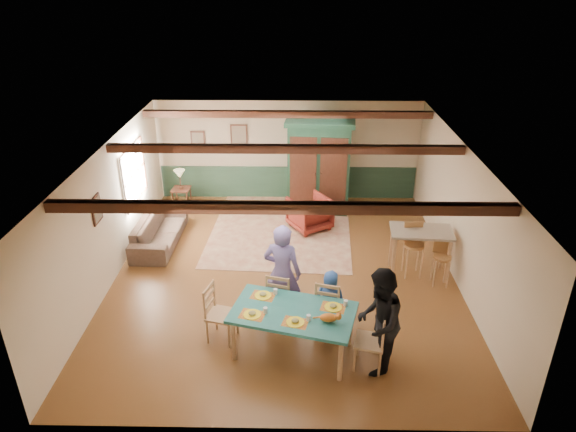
{
  "coord_description": "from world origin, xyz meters",
  "views": [
    {
      "loc": [
        0.23,
        -9.13,
        5.8
      ],
      "look_at": [
        0.06,
        0.41,
        1.15
      ],
      "focal_mm": 32.0,
      "sensor_mm": 36.0,
      "label": 1
    }
  ],
  "objects_px": {
    "sofa": "(159,231)",
    "counter_table": "(419,252)",
    "table_lamp": "(180,179)",
    "bar_stool_right": "(441,262)",
    "dining_chair_far_left": "(281,295)",
    "dining_chair_end_left": "(222,314)",
    "dining_chair_far_right": "(329,303)",
    "dining_chair_end_right": "(370,340)",
    "cat": "(329,317)",
    "armchair": "(310,213)",
    "dining_table": "(293,332)",
    "armoire": "(319,168)",
    "person_child": "(330,299)",
    "person_woman": "(379,322)",
    "end_table": "(182,198)",
    "person_man": "(282,273)",
    "bar_stool_left": "(413,251)"
  },
  "relations": [
    {
      "from": "sofa",
      "to": "counter_table",
      "type": "relative_size",
      "value": 1.76
    },
    {
      "from": "table_lamp",
      "to": "bar_stool_right",
      "type": "height_order",
      "value": "table_lamp"
    },
    {
      "from": "dining_chair_far_left",
      "to": "dining_chair_end_left",
      "type": "distance_m",
      "value": 1.13
    },
    {
      "from": "dining_chair_far_right",
      "to": "dining_chair_end_left",
      "type": "height_order",
      "value": "same"
    },
    {
      "from": "dining_chair_end_right",
      "to": "cat",
      "type": "bearing_deg",
      "value": -80.54
    },
    {
      "from": "armchair",
      "to": "bar_stool_right",
      "type": "height_order",
      "value": "bar_stool_right"
    },
    {
      "from": "dining_chair_end_right",
      "to": "dining_chair_far_right",
      "type": "bearing_deg",
      "value": -133.83
    },
    {
      "from": "dining_table",
      "to": "armoire",
      "type": "xyz_separation_m",
      "value": [
        0.61,
        5.52,
        0.8
      ]
    },
    {
      "from": "dining_chair_far_left",
      "to": "cat",
      "type": "relative_size",
      "value": 2.64
    },
    {
      "from": "dining_chair_far_left",
      "to": "person_child",
      "type": "distance_m",
      "value": 0.88
    },
    {
      "from": "counter_table",
      "to": "bar_stool_right",
      "type": "xyz_separation_m",
      "value": [
        0.37,
        -0.38,
        -0.01
      ]
    },
    {
      "from": "dining_table",
      "to": "dining_chair_far_right",
      "type": "bearing_deg",
      "value": 46.13
    },
    {
      "from": "dining_chair_end_right",
      "to": "cat",
      "type": "xyz_separation_m",
      "value": [
        -0.66,
        0.06,
        0.4
      ]
    },
    {
      "from": "dining_chair_end_right",
      "to": "person_woman",
      "type": "height_order",
      "value": "person_woman"
    },
    {
      "from": "end_table",
      "to": "dining_chair_end_right",
      "type": "bearing_deg",
      "value": -54.78
    },
    {
      "from": "dining_chair_end_right",
      "to": "person_child",
      "type": "distance_m",
      "value": 1.2
    },
    {
      "from": "dining_table",
      "to": "end_table",
      "type": "height_order",
      "value": "dining_table"
    },
    {
      "from": "table_lamp",
      "to": "counter_table",
      "type": "height_order",
      "value": "table_lamp"
    },
    {
      "from": "person_man",
      "to": "cat",
      "type": "height_order",
      "value": "person_man"
    },
    {
      "from": "dining_table",
      "to": "dining_chair_end_right",
      "type": "bearing_deg",
      "value": -14.82
    },
    {
      "from": "person_man",
      "to": "bar_stool_left",
      "type": "bearing_deg",
      "value": -136.17
    },
    {
      "from": "dining_chair_far_right",
      "to": "person_woman",
      "type": "bearing_deg",
      "value": 139.73
    },
    {
      "from": "dining_table",
      "to": "bar_stool_left",
      "type": "bearing_deg",
      "value": 44.73
    },
    {
      "from": "bar_stool_right",
      "to": "dining_chair_end_left",
      "type": "bearing_deg",
      "value": -152.53
    },
    {
      "from": "person_man",
      "to": "armoire",
      "type": "distance_m",
      "value": 4.64
    },
    {
      "from": "end_table",
      "to": "cat",
      "type": "bearing_deg",
      "value": -58.98
    },
    {
      "from": "armchair",
      "to": "counter_table",
      "type": "distance_m",
      "value": 3.02
    },
    {
      "from": "person_child",
      "to": "end_table",
      "type": "relative_size",
      "value": 1.96
    },
    {
      "from": "sofa",
      "to": "end_table",
      "type": "height_order",
      "value": "sofa"
    },
    {
      "from": "sofa",
      "to": "cat",
      "type": "bearing_deg",
      "value": -135.74
    },
    {
      "from": "sofa",
      "to": "table_lamp",
      "type": "bearing_deg",
      "value": -2.25
    },
    {
      "from": "dining_chair_end_left",
      "to": "bar_stool_right",
      "type": "relative_size",
      "value": 1.03
    },
    {
      "from": "person_man",
      "to": "person_woman",
      "type": "bearing_deg",
      "value": 154.13
    },
    {
      "from": "cat",
      "to": "end_table",
      "type": "bearing_deg",
      "value": 135.84
    },
    {
      "from": "counter_table",
      "to": "bar_stool_left",
      "type": "height_order",
      "value": "bar_stool_left"
    },
    {
      "from": "table_lamp",
      "to": "end_table",
      "type": "bearing_deg",
      "value": 0.0
    },
    {
      "from": "dining_table",
      "to": "counter_table",
      "type": "height_order",
      "value": "counter_table"
    },
    {
      "from": "dining_chair_end_left",
      "to": "counter_table",
      "type": "bearing_deg",
      "value": -45.65
    },
    {
      "from": "dining_chair_far_right",
      "to": "dining_chair_end_right",
      "type": "distance_m",
      "value": 1.13
    },
    {
      "from": "dining_chair_end_right",
      "to": "armchair",
      "type": "xyz_separation_m",
      "value": [
        -0.85,
        4.84,
        -0.11
      ]
    },
    {
      "from": "person_child",
      "to": "table_lamp",
      "type": "xyz_separation_m",
      "value": [
        -3.64,
        4.91,
        0.27
      ]
    },
    {
      "from": "dining_chair_far_right",
      "to": "person_woman",
      "type": "relative_size",
      "value": 0.58
    },
    {
      "from": "counter_table",
      "to": "cat",
      "type": "bearing_deg",
      "value": -126.56
    },
    {
      "from": "dining_chair_far_left",
      "to": "cat",
      "type": "height_order",
      "value": "dining_chair_far_left"
    },
    {
      "from": "bar_stool_right",
      "to": "sofa",
      "type": "bearing_deg",
      "value": 169.52
    },
    {
      "from": "dining_chair_end_right",
      "to": "bar_stool_left",
      "type": "bearing_deg",
      "value": 170.64
    },
    {
      "from": "end_table",
      "to": "bar_stool_right",
      "type": "bearing_deg",
      "value": -30.9
    },
    {
      "from": "dining_table",
      "to": "sofa",
      "type": "distance_m",
      "value": 4.84
    },
    {
      "from": "dining_chair_far_left",
      "to": "bar_stool_right",
      "type": "distance_m",
      "value": 3.39
    },
    {
      "from": "dining_chair_far_left",
      "to": "dining_chair_end_left",
      "type": "bearing_deg",
      "value": 43.83
    }
  ]
}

